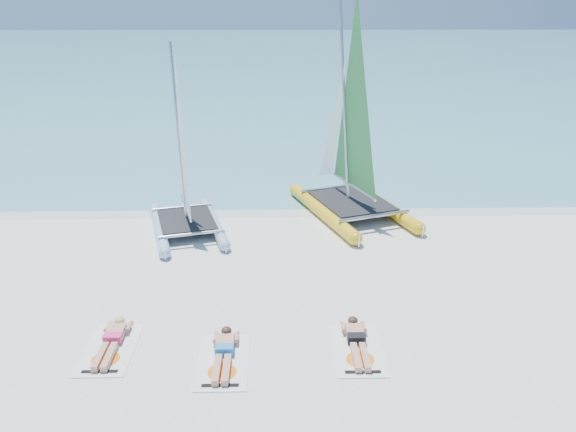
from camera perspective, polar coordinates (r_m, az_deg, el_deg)
name	(u,v)px	position (r m, az deg, el deg)	size (l,w,h in m)	color
ground	(253,287)	(14.11, -3.60, -7.25)	(140.00, 140.00, 0.00)	white
sea	(270,54)	(75.69, -1.81, 16.17)	(140.00, 115.00, 0.01)	#75C2C4
wet_sand_strip	(259,210)	(19.12, -3.01, 0.66)	(140.00, 1.40, 0.01)	silver
catamaran_blue	(183,177)	(17.20, -10.60, 3.96)	(3.05, 4.59, 5.74)	#A0B3D3
catamaran_yellow	(347,142)	(18.67, 5.98, 7.46)	(4.20, 5.91, 7.32)	yellow
towel_a	(110,349)	(12.36, -17.60, -12.78)	(1.00, 1.85, 0.02)	white
sunbather_a	(112,339)	(12.45, -17.42, -11.88)	(0.37, 1.73, 0.26)	tan
towel_b	(224,361)	(11.54, -6.57, -14.47)	(1.00, 1.85, 0.02)	white
sunbather_b	(224,351)	(11.64, -6.51, -13.49)	(0.37, 1.73, 0.26)	tan
towel_c	(358,350)	(11.88, 7.09, -13.33)	(1.00, 1.85, 0.02)	white
sunbather_c	(357,340)	(11.98, 6.98, -12.38)	(0.37, 1.73, 0.26)	tan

